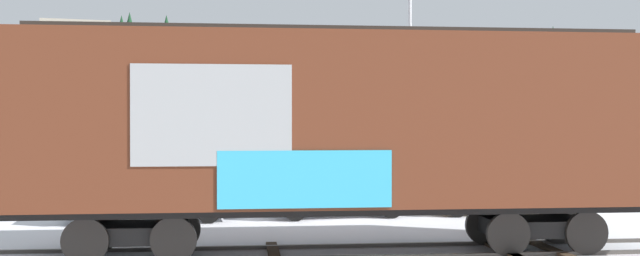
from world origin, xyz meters
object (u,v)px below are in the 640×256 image
freight_car (340,124)px  parked_car_tan (501,185)px  parked_car_white (336,186)px  flagpole (414,47)px  parked_car_silver (149,190)px

freight_car → parked_car_tan: size_ratio=2.84×
parked_car_tan → parked_car_white: bearing=179.4°
flagpole → parked_car_white: (-3.18, -2.99, -4.49)m
parked_car_silver → parked_car_tan: parked_car_silver is taller
freight_car → flagpole: bearing=66.4°
parked_car_white → parked_car_tan: 5.10m
freight_car → parked_car_silver: bearing=127.6°
flagpole → parked_car_silver: (-8.58, -3.34, -4.51)m
freight_car → parked_car_tan: 8.81m
flagpole → parked_car_silver: 10.25m
parked_car_white → parked_car_tan: (5.10, -0.05, -0.03)m
parked_car_white → parked_car_tan: bearing=-0.6°
parked_car_white → freight_car: bearing=-97.8°
flagpole → parked_car_silver: size_ratio=1.81×
parked_car_silver → parked_car_tan: (10.50, 0.30, -0.01)m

